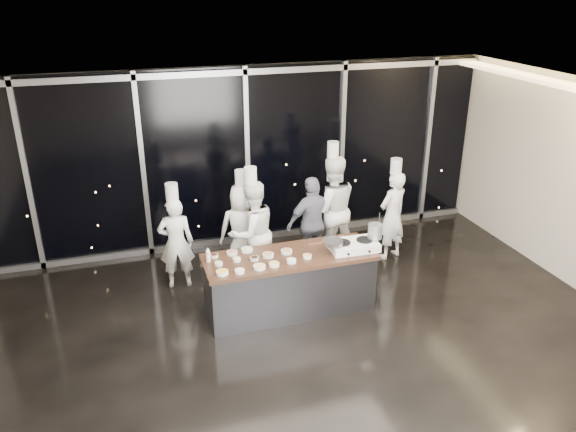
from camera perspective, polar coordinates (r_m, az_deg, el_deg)
name	(u,v)px	position (r m, az deg, el deg)	size (l,w,h in m)	color
ground	(310,344)	(7.76, 2.20, -12.82)	(9.00, 9.00, 0.00)	black
room_shell	(326,186)	(6.75, 3.90, 3.09)	(9.02, 7.02, 3.21)	beige
window_wall	(247,158)	(10.02, -4.21, 5.92)	(8.90, 0.11, 3.20)	black
demo_counter	(290,282)	(8.23, 0.16, -6.75)	(2.46, 0.86, 0.90)	#3C3C42
stove	(353,245)	(8.21, 6.65, -2.97)	(0.71, 0.46, 0.14)	white
frying_pan	(332,242)	(8.04, 4.51, -2.66)	(0.52, 0.31, 0.05)	slate
stock_pot	(375,231)	(8.26, 8.84, -1.52)	(0.21, 0.21, 0.21)	#ACACAE
prep_bowls	(255,259)	(7.85, -3.35, -4.43)	(1.38, 0.74, 0.05)	silver
squeeze_bottle	(208,255)	(7.87, -8.12, -3.94)	(0.06, 0.06, 0.22)	white
chef_far_left	(176,241)	(8.88, -11.31, -2.54)	(0.58, 0.41, 1.73)	white
chef_left	(243,228)	(9.13, -4.63, -1.27)	(0.81, 0.58, 1.78)	white
chef_center	(252,232)	(8.82, -3.67, -1.66)	(1.00, 0.89, 1.93)	white
guest	(313,223)	(9.28, 2.52, -0.73)	(0.99, 0.53, 1.60)	black
chef_right	(331,208)	(9.51, 4.40, 0.78)	(0.96, 0.77, 2.11)	white
chef_side	(392,214)	(9.78, 10.55, 0.19)	(0.67, 0.55, 1.80)	white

